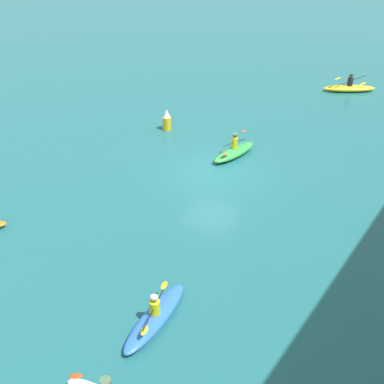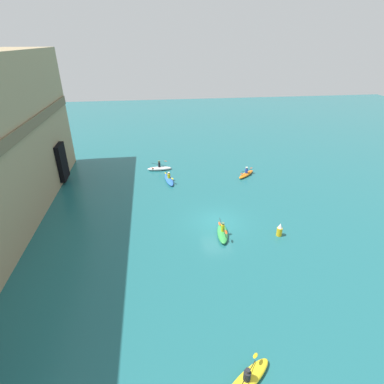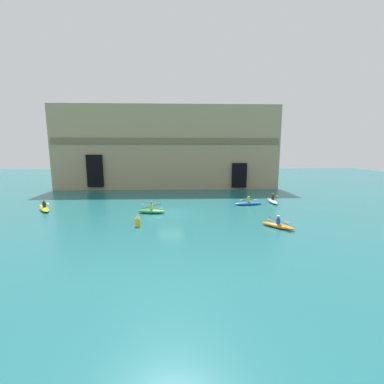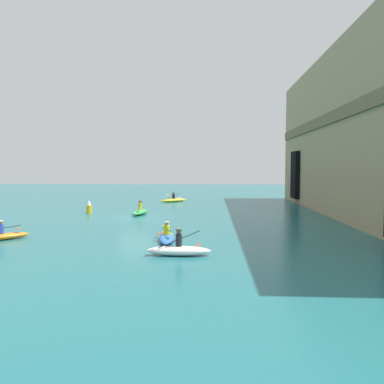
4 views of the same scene
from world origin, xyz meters
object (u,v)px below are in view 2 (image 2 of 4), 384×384
(kayak_orange, at_px, (246,174))
(kayak_white, at_px, (159,168))
(kayak_blue, at_px, (169,179))
(kayak_green, at_px, (222,233))
(marker_buoy, at_px, (280,230))
(kayak_yellow, at_px, (246,381))

(kayak_orange, relative_size, kayak_white, 0.90)
(kayak_blue, distance_m, kayak_white, 3.39)
(kayak_orange, xyz_separation_m, kayak_blue, (-0.21, 9.07, -0.01))
(kayak_green, distance_m, kayak_orange, 12.58)
(kayak_orange, height_order, kayak_blue, kayak_orange)
(kayak_white, bearing_deg, kayak_blue, -73.84)
(kayak_green, bearing_deg, kayak_orange, 163.31)
(kayak_white, bearing_deg, marker_buoy, -58.81)
(kayak_orange, xyz_separation_m, kayak_white, (3.05, 10.02, 0.03))
(kayak_green, distance_m, kayak_blue, 11.69)
(kayak_blue, bearing_deg, kayak_green, 11.23)
(marker_buoy, bearing_deg, kayak_white, 31.32)
(kayak_orange, bearing_deg, kayak_blue, -41.86)
(kayak_orange, relative_size, kayak_yellow, 0.83)
(kayak_white, distance_m, kayak_yellow, 26.32)
(kayak_orange, distance_m, kayak_yellow, 24.15)
(kayak_blue, distance_m, kayak_yellow, 22.99)
(kayak_blue, bearing_deg, kayak_orange, 84.57)
(kayak_blue, relative_size, kayak_yellow, 1.11)
(kayak_blue, height_order, kayak_white, kayak_white)
(kayak_yellow, bearing_deg, kayak_green, -132.13)
(kayak_green, distance_m, kayak_white, 15.08)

